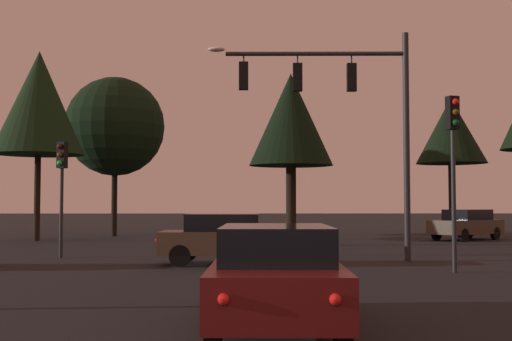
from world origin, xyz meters
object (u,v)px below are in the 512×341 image
object	(u,v)px
traffic_signal_mast_arm	(344,102)
traffic_light_corner_right	(453,148)
traffic_light_corner_left	(62,175)
tree_left_far	(451,131)
tree_center_horizon	(115,127)
car_nearside_lane	(276,275)
car_crossing_left	(226,238)
tree_lot_edge	(39,103)
tree_behind_sign	(291,120)
car_far_lane	(466,224)

from	to	relation	value
traffic_signal_mast_arm	traffic_light_corner_right	xyz separation A→B (m)	(2.42, -3.40, -1.78)
traffic_light_corner_left	tree_left_far	distance (m)	24.80
traffic_light_corner_left	tree_center_horizon	world-z (taller)	tree_center_horizon
traffic_light_corner_left	traffic_light_corner_right	xyz separation A→B (m)	(11.84, -4.79, 0.53)
car_nearside_lane	tree_center_horizon	size ratio (longest dim) A/B	0.52
car_crossing_left	traffic_light_corner_left	bearing A→B (deg)	157.15
traffic_signal_mast_arm	tree_lot_edge	xyz separation A→B (m)	(-13.41, 11.27, 1.67)
traffic_light_corner_left	tree_lot_edge	distance (m)	11.38
tree_lot_edge	tree_left_far	bearing A→B (deg)	15.85
traffic_light_corner_right	tree_behind_sign	size ratio (longest dim) A/B	0.63
car_nearside_lane	tree_lot_edge	size ratio (longest dim) A/B	0.49
tree_left_far	car_nearside_lane	bearing A→B (deg)	-112.17
car_far_lane	tree_left_far	bearing A→B (deg)	78.85
traffic_light_corner_right	car_far_lane	distance (m)	16.27
car_far_lane	tree_lot_edge	world-z (taller)	tree_lot_edge
car_nearside_lane	traffic_light_corner_left	bearing A→B (deg)	118.28
traffic_light_corner_right	car_nearside_lane	xyz separation A→B (m)	(-5.12, -7.70, -2.53)
car_crossing_left	car_far_lane	world-z (taller)	same
tree_behind_sign	tree_lot_edge	xyz separation A→B (m)	(-12.20, 3.63, 1.31)
traffic_signal_mast_arm	tree_left_far	size ratio (longest dim) A/B	0.91
car_nearside_lane	tree_left_far	bearing A→B (deg)	67.83
car_nearside_lane	tree_center_horizon	world-z (taller)	tree_center_horizon
traffic_light_corner_left	tree_behind_sign	size ratio (longest dim) A/B	0.52
traffic_light_corner_right	tree_center_horizon	xyz separation A→B (m)	(-12.95, 19.08, 2.79)
traffic_light_corner_left	car_nearside_lane	bearing A→B (deg)	-61.72
traffic_light_corner_left	traffic_signal_mast_arm	bearing A→B (deg)	-8.37
traffic_signal_mast_arm	traffic_light_corner_left	xyz separation A→B (m)	(-9.43, 1.39, -2.31)
tree_behind_sign	tree_left_far	size ratio (longest dim) A/B	0.93
car_far_lane	tree_center_horizon	size ratio (longest dim) A/B	0.49
traffic_light_corner_right	car_nearside_lane	size ratio (longest dim) A/B	1.03
car_far_lane	tree_left_far	distance (m)	8.03
tree_left_far	tree_lot_edge	distance (m)	23.32
car_crossing_left	tree_behind_sign	distance (m)	10.15
car_nearside_lane	car_far_lane	distance (m)	25.15
traffic_light_corner_left	tree_lot_edge	bearing A→B (deg)	111.94
traffic_light_corner_right	tree_lot_edge	size ratio (longest dim) A/B	0.50
traffic_light_corner_left	car_far_lane	distance (m)	20.23
car_crossing_left	car_far_lane	bearing A→B (deg)	47.64
traffic_signal_mast_arm	tree_left_far	distance (m)	19.83
traffic_light_corner_right	car_far_lane	xyz separation A→B (m)	(5.43, 15.13, -2.54)
traffic_light_corner_right	car_far_lane	size ratio (longest dim) A/B	1.09
car_crossing_left	tree_behind_sign	xyz separation A→B (m)	(2.55, 8.64, 4.68)
traffic_light_corner_right	tree_lot_edge	bearing A→B (deg)	137.15
tree_center_horizon	tree_lot_edge	distance (m)	5.30
tree_center_horizon	tree_lot_edge	size ratio (longest dim) A/B	0.95
traffic_light_corner_right	tree_center_horizon	bearing A→B (deg)	124.17
traffic_signal_mast_arm	car_far_lane	bearing A→B (deg)	56.21
car_nearside_lane	tree_center_horizon	xyz separation A→B (m)	(-7.83, 26.78, 5.32)
car_nearside_lane	tree_left_far	distance (m)	31.49
tree_left_far	tree_center_horizon	xyz separation A→B (m)	(-19.55, -1.96, 0.02)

